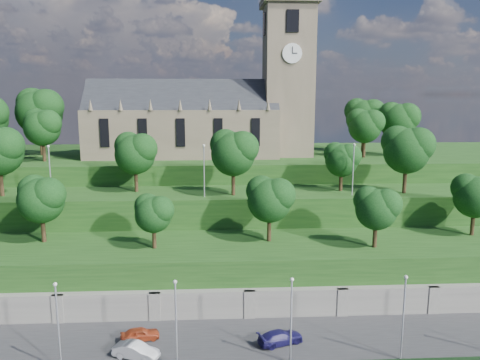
{
  "coord_description": "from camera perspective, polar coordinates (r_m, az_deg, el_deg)",
  "views": [
    {
      "loc": [
        1.55,
        -35.16,
        25.46
      ],
      "look_at": [
        4.97,
        30.0,
        13.51
      ],
      "focal_mm": 35.0,
      "sensor_mm": 36.0,
      "label": 1
    }
  ],
  "objects": [
    {
      "name": "promenade",
      "position": [
        47.9,
        -4.73,
        -20.37
      ],
      "size": [
        160.0,
        12.0,
        2.0
      ],
      "primitive_type": "cube",
      "color": "#2D2D30",
      "rests_on": "ground"
    },
    {
      "name": "retaining_wall",
      "position": [
        52.45,
        -4.56,
        -15.62
      ],
      "size": [
        160.0,
        2.1,
        5.0
      ],
      "color": "slate",
      "rests_on": "ground"
    },
    {
      "name": "embankment_lower",
      "position": [
        57.35,
        -4.42,
        -11.63
      ],
      "size": [
        160.0,
        12.0,
        8.0
      ],
      "primitive_type": "cube",
      "color": "#1A3F15",
      "rests_on": "ground"
    },
    {
      "name": "embankment_upper",
      "position": [
        67.06,
        -4.22,
        -6.52
      ],
      "size": [
        160.0,
        10.0,
        12.0
      ],
      "primitive_type": "cube",
      "color": "#1A3F15",
      "rests_on": "ground"
    },
    {
      "name": "hilltop",
      "position": [
        87.05,
        -3.96,
        -1.56
      ],
      "size": [
        160.0,
        32.0,
        15.0
      ],
      "primitive_type": "cube",
      "color": "#1A3F15",
      "rests_on": "ground"
    },
    {
      "name": "church",
      "position": [
        81.2,
        -3.57,
        8.28
      ],
      "size": [
        38.6,
        12.35,
        27.6
      ],
      "color": "brown",
      "rests_on": "hilltop"
    },
    {
      "name": "trees_lower",
      "position": [
        54.89,
        -2.23,
        -2.62
      ],
      "size": [
        67.11,
        9.1,
        8.11
      ],
      "color": "black",
      "rests_on": "embankment_lower"
    },
    {
      "name": "trees_upper",
      "position": [
        63.6,
        -3.69,
        3.65
      ],
      "size": [
        61.77,
        8.93,
        9.51
      ],
      "color": "black",
      "rests_on": "embankment_upper"
    },
    {
      "name": "trees_hilltop",
      "position": [
        80.7,
        -8.39,
        7.71
      ],
      "size": [
        75.45,
        16.08,
        11.63
      ],
      "color": "black",
      "rests_on": "hilltop"
    },
    {
      "name": "lamp_posts_promenade",
      "position": [
        42.26,
        -7.81,
        -16.22
      ],
      "size": [
        60.36,
        0.36,
        7.99
      ],
      "color": "#B2B2B7",
      "rests_on": "promenade"
    },
    {
      "name": "lamp_posts_upper",
      "position": [
        61.89,
        -4.4,
        1.67
      ],
      "size": [
        40.36,
        0.36,
        7.07
      ],
      "color": "#B2B2B7",
      "rests_on": "embankment_upper"
    },
    {
      "name": "car_left",
      "position": [
        48.6,
        -12.1,
        -17.88
      ],
      "size": [
        3.99,
        2.42,
        1.27
      ],
      "primitive_type": "imported",
      "rotation": [
        0.0,
        0.0,
        1.84
      ],
      "color": "#A1381A",
      "rests_on": "promenade"
    },
    {
      "name": "car_middle",
      "position": [
        45.85,
        -12.57,
        -19.66
      ],
      "size": [
        4.48,
        2.87,
        1.4
      ],
      "primitive_type": "imported",
      "rotation": [
        0.0,
        0.0,
        1.21
      ],
      "color": "#ADACB1",
      "rests_on": "promenade"
    },
    {
      "name": "car_right",
      "position": [
        47.24,
        4.96,
        -18.55
      ],
      "size": [
        4.8,
        3.22,
        1.29
      ],
      "primitive_type": "imported",
      "rotation": [
        0.0,
        0.0,
        1.92
      ],
      "color": "#1A164F",
      "rests_on": "promenade"
    }
  ]
}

